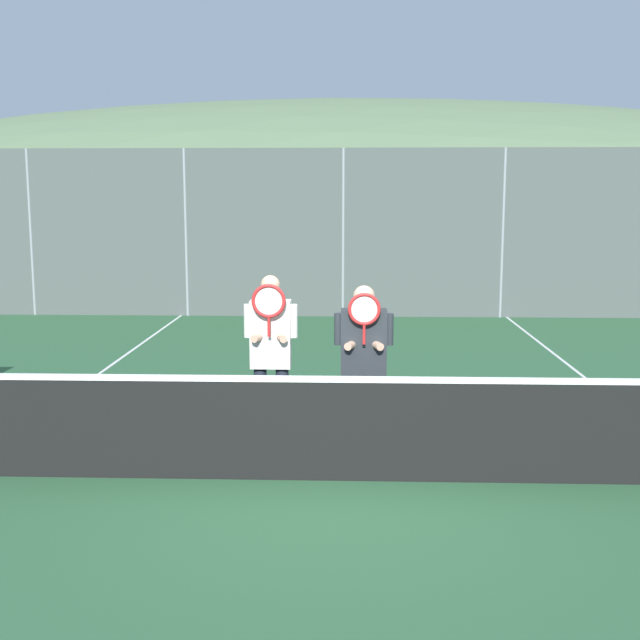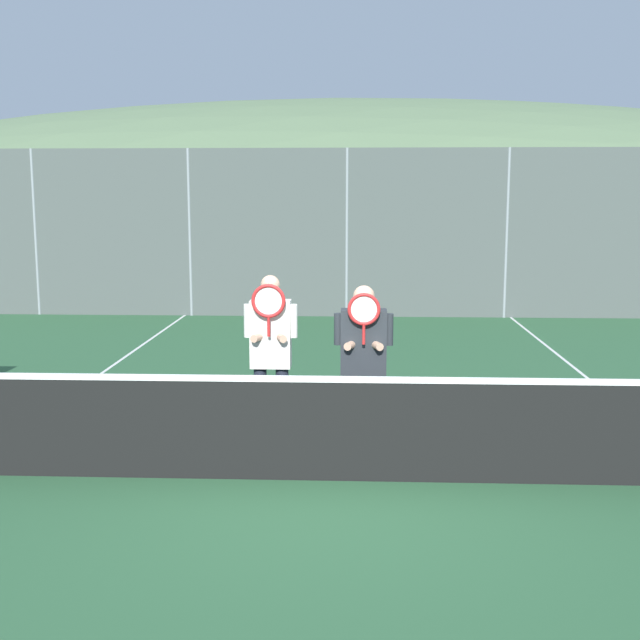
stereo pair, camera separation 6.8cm
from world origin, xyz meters
name	(u,v)px [view 1 (the left image)]	position (x,y,z in m)	size (l,w,h in m)	color
ground_plane	(333,480)	(0.00, 0.00, 0.00)	(120.00, 120.00, 0.00)	#2D5B38
hill_distant	(348,231)	(0.00, 52.70, 0.00)	(93.40, 51.89, 18.16)	#5B7551
clubhouse_building	(317,221)	(-0.82, 16.69, 1.84)	(20.78, 5.50, 3.64)	beige
fence_back	(343,233)	(0.00, 10.05, 1.78)	(20.20, 0.06, 3.56)	gray
tennis_net	(333,427)	(0.00, 0.00, 0.50)	(9.43, 0.09, 1.07)	gray
court_line_left_sideline	(68,395)	(-3.50, 3.00, 0.00)	(0.05, 16.00, 0.01)	white
court_line_right_sideline	(614,401)	(3.50, 3.00, 0.00)	(0.05, 16.00, 0.01)	white
player_leftmost	(271,349)	(-0.65, 0.88, 1.05)	(0.54, 0.34, 1.79)	#232838
player_center_left	(364,354)	(0.28, 0.82, 1.02)	(0.59, 0.34, 1.70)	white
car_far_left	(86,264)	(-6.40, 12.64, 0.89)	(4.44, 2.00, 1.74)	#285638
car_left_of_center	(296,266)	(-1.14, 12.16, 0.90)	(4.42, 1.98, 1.76)	#285638
car_center	(521,264)	(4.28, 12.46, 0.94)	(4.79, 2.08, 1.85)	#285638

